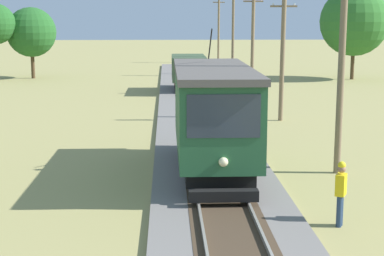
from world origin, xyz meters
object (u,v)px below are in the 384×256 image
(utility_pole_near_tram, at_px, (342,52))
(utility_pole_far, at_px, (253,40))
(utility_pole_horizon, at_px, (219,28))
(tree_right_far, at_px, (354,22))
(tree_left_near, at_px, (31,32))
(freight_car, at_px, (189,71))
(utility_pole_mid, at_px, (282,55))
(utility_pole_distant, at_px, (233,31))
(red_tram, at_px, (213,114))
(track_worker, at_px, (341,191))

(utility_pole_near_tram, xyz_separation_m, utility_pole_far, (0.00, 22.52, -0.54))
(utility_pole_horizon, height_order, tree_right_far, tree_right_far)
(utility_pole_near_tram, bearing_deg, utility_pole_horizon, 90.00)
(tree_left_near, bearing_deg, utility_pole_near_tram, -62.40)
(freight_car, bearing_deg, tree_left_near, 142.15)
(utility_pole_mid, height_order, utility_pole_distant, utility_pole_distant)
(red_tram, bearing_deg, track_worker, -61.30)
(utility_pole_near_tram, relative_size, utility_pole_distant, 1.07)
(freight_car, distance_m, utility_pole_horizon, 28.04)
(utility_pole_far, bearing_deg, tree_left_near, 146.83)
(utility_pole_distant, bearing_deg, utility_pole_horizon, 90.00)
(utility_pole_near_tram, height_order, utility_pole_far, utility_pole_near_tram)
(red_tram, distance_m, utility_pole_horizon, 51.72)
(utility_pole_distant, bearing_deg, track_worker, -92.04)
(freight_car, relative_size, track_worker, 2.91)
(utility_pole_horizon, distance_m, track_worker, 57.07)
(utility_pole_mid, bearing_deg, tree_left_near, 127.72)
(tree_left_near, bearing_deg, freight_car, -37.85)
(freight_car, relative_size, tree_left_near, 0.84)
(utility_pole_near_tram, height_order, utility_pole_horizon, utility_pole_near_tram)
(utility_pole_far, height_order, tree_left_near, utility_pole_far)
(freight_car, height_order, utility_pole_near_tram, utility_pole_near_tram)
(tree_right_far, bearing_deg, track_worker, -107.01)
(tree_right_far, bearing_deg, utility_pole_distant, 161.25)
(tree_right_far, bearing_deg, utility_pole_near_tram, -107.42)
(freight_car, xyz_separation_m, utility_pole_horizon, (4.47, 27.57, 2.48))
(track_worker, distance_m, tree_right_far, 39.76)
(utility_pole_near_tram, bearing_deg, utility_pole_distant, 90.00)
(red_tram, distance_m, track_worker, 6.37)
(utility_pole_mid, distance_m, utility_pole_far, 11.44)
(utility_pole_mid, bearing_deg, utility_pole_far, 90.00)
(utility_pole_mid, distance_m, tree_left_near, 29.24)
(freight_car, relative_size, tree_right_far, 0.66)
(red_tram, xyz_separation_m, utility_pole_distant, (4.47, 35.78, 1.86))
(freight_car, distance_m, track_worker, 29.56)
(utility_pole_mid, bearing_deg, freight_car, 109.41)
(utility_pole_horizon, bearing_deg, utility_pole_distant, -90.00)
(utility_pole_far, bearing_deg, tree_right_far, 43.82)
(red_tram, height_order, tree_left_near, tree_left_near)
(red_tram, distance_m, utility_pole_mid, 12.15)
(utility_pole_far, xyz_separation_m, tree_left_near, (-17.89, 11.69, 0.26))
(freight_car, relative_size, utility_pole_horizon, 0.66)
(utility_pole_distant, xyz_separation_m, utility_pole_horizon, (0.00, 15.71, -0.02))
(track_worker, relative_size, tree_left_near, 0.29)
(utility_pole_distant, distance_m, utility_pole_horizon, 15.71)
(track_worker, height_order, tree_right_far, tree_right_far)
(freight_car, height_order, utility_pole_horizon, utility_pole_horizon)
(track_worker, bearing_deg, red_tram, 146.03)
(tree_left_near, bearing_deg, red_tram, -68.66)
(utility_pole_far, distance_m, tree_right_far, 14.06)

